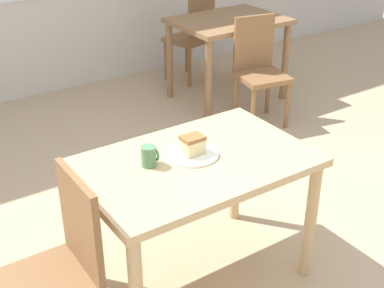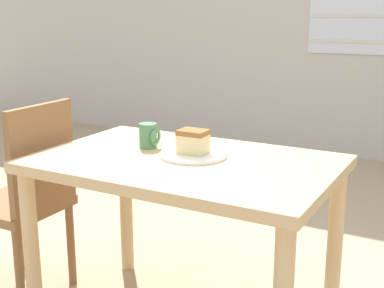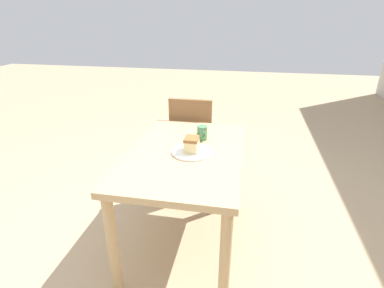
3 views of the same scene
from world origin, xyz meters
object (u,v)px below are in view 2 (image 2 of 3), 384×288
(chair_near_window, at_px, (26,195))
(coffee_mug, at_px, (149,136))
(plate, at_px, (193,155))
(cake_slice, at_px, (193,142))
(dining_table_near, at_px, (185,185))

(chair_near_window, height_order, coffee_mug, chair_near_window)
(plate, bearing_deg, cake_slice, -102.37)
(chair_near_window, relative_size, plate, 3.42)
(chair_near_window, relative_size, coffee_mug, 8.82)
(dining_table_near, bearing_deg, plate, 73.34)
(plate, distance_m, coffee_mug, 0.22)
(chair_near_window, bearing_deg, cake_slice, 100.13)
(chair_near_window, distance_m, plate, 0.79)
(coffee_mug, bearing_deg, chair_near_window, -162.67)
(plate, bearing_deg, chair_near_window, -169.69)
(dining_table_near, bearing_deg, coffee_mug, 160.74)
(dining_table_near, distance_m, cake_slice, 0.17)
(chair_near_window, xyz_separation_m, plate, (0.74, 0.13, 0.24))
(plate, xyz_separation_m, cake_slice, (-0.00, -0.00, 0.05))
(cake_slice, bearing_deg, plate, 77.63)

